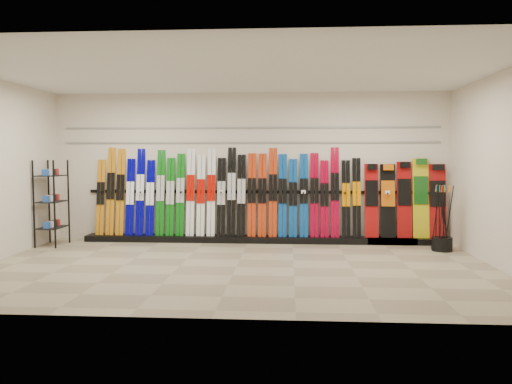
{
  "coord_description": "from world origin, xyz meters",
  "views": [
    {
      "loc": [
        0.8,
        -7.62,
        1.7
      ],
      "look_at": [
        0.24,
        1.0,
        1.1
      ],
      "focal_mm": 35.0,
      "sensor_mm": 36.0,
      "label": 1
    }
  ],
  "objects": [
    {
      "name": "accessory_rack",
      "position": [
        -3.75,
        1.66,
        0.82
      ],
      "size": [
        0.4,
        0.6,
        1.65
      ],
      "primitive_type": "cube",
      "color": "black",
      "rests_on": "floor"
    },
    {
      "name": "pole_bin",
      "position": [
        3.6,
        1.56,
        0.12
      ],
      "size": [
        0.36,
        0.36,
        0.25
      ],
      "primitive_type": "cylinder",
      "color": "black",
      "rests_on": "floor"
    },
    {
      "name": "snowboards",
      "position": [
        3.12,
        2.35,
        0.86
      ],
      "size": [
        1.58,
        0.24,
        1.56
      ],
      "color": "#990C0C",
      "rests_on": "ski_rack_base"
    },
    {
      "name": "ceiling",
      "position": [
        0.0,
        0.0,
        3.0
      ],
      "size": [
        8.0,
        8.0,
        0.0
      ],
      "primitive_type": "plane",
      "rotation": [
        3.14,
        0.0,
        0.0
      ],
      "color": "silver",
      "rests_on": "back_wall"
    },
    {
      "name": "right_wall",
      "position": [
        4.0,
        0.0,
        1.5
      ],
      "size": [
        0.0,
        5.0,
        5.0
      ],
      "primitive_type": "plane",
      "rotation": [
        1.57,
        0.0,
        -1.57
      ],
      "color": "beige",
      "rests_on": "floor"
    },
    {
      "name": "slatwall_rail_0",
      "position": [
        0.0,
        2.48,
        2.0
      ],
      "size": [
        7.6,
        0.02,
        0.03
      ],
      "primitive_type": "cube",
      "color": "gray",
      "rests_on": "back_wall"
    },
    {
      "name": "skis",
      "position": [
        -0.46,
        2.36,
        0.95
      ],
      "size": [
        5.37,
        0.3,
        1.82
      ],
      "color": "orange",
      "rests_on": "ski_rack_base"
    },
    {
      "name": "floor",
      "position": [
        0.0,
        0.0,
        0.0
      ],
      "size": [
        8.0,
        8.0,
        0.0
      ],
      "primitive_type": "plane",
      "color": "gray",
      "rests_on": "ground"
    },
    {
      "name": "back_wall",
      "position": [
        0.0,
        2.5,
        1.5
      ],
      "size": [
        8.0,
        0.0,
        8.0
      ],
      "primitive_type": "plane",
      "rotation": [
        1.57,
        0.0,
        0.0
      ],
      "color": "beige",
      "rests_on": "floor"
    },
    {
      "name": "ski_poles",
      "position": [
        3.58,
        1.53,
        0.61
      ],
      "size": [
        0.33,
        0.28,
        1.18
      ],
      "color": "black",
      "rests_on": "pole_bin"
    },
    {
      "name": "ski_rack_base",
      "position": [
        0.22,
        2.28,
        0.06
      ],
      "size": [
        8.0,
        0.4,
        0.12
      ],
      "primitive_type": "cube",
      "color": "black",
      "rests_on": "floor"
    },
    {
      "name": "slatwall_rail_1",
      "position": [
        0.0,
        2.48,
        2.3
      ],
      "size": [
        7.6,
        0.02,
        0.03
      ],
      "primitive_type": "cube",
      "color": "gray",
      "rests_on": "back_wall"
    }
  ]
}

